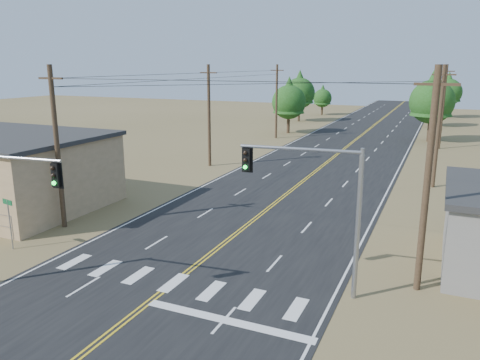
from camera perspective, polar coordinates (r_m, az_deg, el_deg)
The scene contains 15 objects.
road at distance 41.89m, azimuth 7.88°, elevation 0.00°, with size 15.00×200.00×0.02m, color black.
utility_pole_left_near at distance 30.55m, azimuth -21.40°, elevation 3.78°, with size 1.80×0.30×10.00m.
utility_pole_left_mid at distance 46.70m, azimuth -3.79°, elevation 7.90°, with size 1.80×0.30×10.00m.
utility_pole_left_far at distance 65.02m, azimuth 4.48°, elevation 9.59°, with size 1.80×0.30×10.00m.
utility_pole_right_near at distance 21.73m, azimuth 21.87°, elevation -0.07°, with size 1.80×0.30×10.00m.
utility_pole_right_mid at distance 41.46m, azimuth 23.07°, elevation 6.07°, with size 1.80×0.30×10.00m.
utility_pole_right_far at distance 61.37m, azimuth 23.50°, elevation 8.24°, with size 1.80×0.30×10.00m.
signal_mast_right at distance 20.30m, azimuth 10.11°, elevation -2.00°, with size 5.31×0.84×6.68m.
street_sign at distance 28.60m, azimuth -26.32°, elevation -3.98°, with size 0.84×0.18×2.86m.
tree_left_near at distance 70.09m, azimuth 5.99°, elevation 9.84°, with size 4.99×4.99×8.32m.
tree_left_mid at distance 85.25m, azimuth 7.27°, elevation 10.84°, with size 5.45×5.45×9.09m.
tree_left_far at distance 96.99m, azimuth 10.03°, elevation 10.02°, with size 3.66×3.66×6.10m.
tree_right_near at distance 66.71m, azimuth 22.40°, elevation 9.31°, with size 5.70×5.70×9.51m.
tree_right_mid at distance 83.63m, azimuth 22.76°, elevation 9.32°, with size 4.73×4.73×7.88m.
tree_right_far at distance 98.62m, azimuth 24.02°, elevation 10.04°, with size 5.22×5.22×8.70m.
Camera 1 is at (10.98, -9.17, 10.00)m, focal length 35.00 mm.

